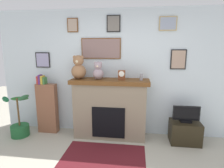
# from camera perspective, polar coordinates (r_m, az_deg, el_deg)

# --- Properties ---
(back_wall) EXTENTS (5.20, 0.15, 2.60)m
(back_wall) POSITION_cam_1_polar(r_m,az_deg,el_deg) (3.90, 2.12, 3.48)
(back_wall) COLOR silver
(back_wall) RESTS_ON ground_plane
(fireplace) EXTENTS (1.56, 0.51, 1.21)m
(fireplace) POSITION_cam_1_polar(r_m,az_deg,el_deg) (3.80, -0.63, -7.49)
(fireplace) COLOR gray
(fireplace) RESTS_ON ground_plane
(bookshelf) EXTENTS (0.42, 0.16, 1.27)m
(bookshelf) POSITION_cam_1_polar(r_m,az_deg,el_deg) (4.26, -19.43, -6.72)
(bookshelf) COLOR brown
(bookshelf) RESTS_ON ground_plane
(potted_plant) EXTENTS (0.51, 0.55, 0.88)m
(potted_plant) POSITION_cam_1_polar(r_m,az_deg,el_deg) (4.39, -26.75, -10.85)
(potted_plant) COLOR #1E592D
(potted_plant) RESTS_ON ground_plane
(tv_stand) EXTENTS (0.56, 0.40, 0.43)m
(tv_stand) POSITION_cam_1_polar(r_m,az_deg,el_deg) (3.97, 21.59, -13.70)
(tv_stand) COLOR black
(tv_stand) RESTS_ON ground_plane
(television) EXTENTS (0.50, 0.14, 0.32)m
(television) POSITION_cam_1_polar(r_m,az_deg,el_deg) (3.83, 21.99, -8.79)
(television) COLOR black
(television) RESTS_ON tv_stand
(area_rug) EXTENTS (1.42, 1.16, 0.01)m
(area_rug) POSITION_cam_1_polar(r_m,az_deg,el_deg) (3.28, -3.06, -22.78)
(area_rug) COLOR #54161C
(area_rug) RESTS_ON ground_plane
(candle_jar) EXTENTS (0.06, 0.06, 0.13)m
(candle_jar) POSITION_cam_1_polar(r_m,az_deg,el_deg) (3.59, 9.06, 2.14)
(candle_jar) COLOR gray
(candle_jar) RESTS_ON fireplace
(mantel_clock) EXTENTS (0.14, 0.10, 0.19)m
(mantel_clock) POSITION_cam_1_polar(r_m,az_deg,el_deg) (3.60, 3.02, 2.79)
(mantel_clock) COLOR brown
(mantel_clock) RESTS_ON fireplace
(teddy_bear_tan) EXTENTS (0.29, 0.29, 0.47)m
(teddy_bear_tan) POSITION_cam_1_polar(r_m,az_deg,el_deg) (3.75, -10.31, 4.80)
(teddy_bear_tan) COLOR #926644
(teddy_bear_tan) RESTS_ON fireplace
(teddy_bear_cream) EXTENTS (0.22, 0.22, 0.35)m
(teddy_bear_cream) POSITION_cam_1_polar(r_m,az_deg,el_deg) (3.65, -4.32, 3.93)
(teddy_bear_cream) COLOR #9E8992
(teddy_bear_cream) RESTS_ON fireplace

